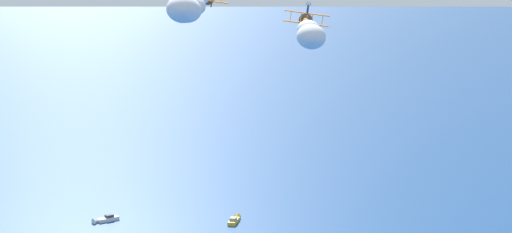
% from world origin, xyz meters
% --- Properties ---
extents(motorboat_near_centre, '(4.61, 4.77, 1.53)m').
position_xyz_m(motorboat_near_centre, '(-31.75, 19.96, 0.41)').
color(motorboat_near_centre, white).
rests_on(motorboat_near_centre, ground_plane).
extents(motorboat_trailing, '(1.72, 5.50, 1.58)m').
position_xyz_m(motorboat_trailing, '(-7.33, 23.03, 0.42)').
color(motorboat_trailing, gold).
rests_on(motorboat_trailing, ground_plane).
extents(smoke_trail_lead, '(5.47, 27.79, 4.18)m').
position_xyz_m(smoke_trail_lead, '(-5.79, -23.53, 42.66)').
color(smoke_trail_lead, silver).
extents(biplane_wingman, '(7.46, 6.87, 3.65)m').
position_xyz_m(biplane_wingman, '(7.79, 1.46, 39.41)').
color(biplane_wingman, orange).
extents(wingwalker_wingman, '(0.92, 0.24, 1.78)m').
position_xyz_m(wingwalker_wingman, '(8.07, 1.50, 41.59)').
color(wingwalker_wingman, '#1E4CB2').
extents(smoke_trail_wingman, '(5.81, 24.99, 4.01)m').
position_xyz_m(smoke_trail_wingman, '(10.05, -19.33, 39.07)').
color(smoke_trail_wingman, silver).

